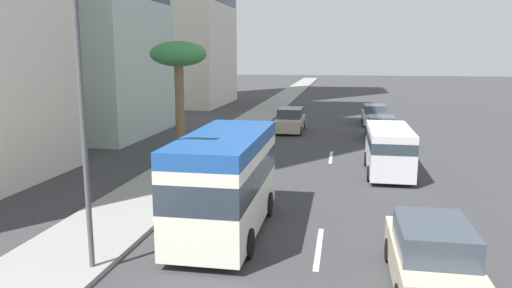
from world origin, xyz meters
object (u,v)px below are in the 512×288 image
object	(u,v)px
van_sixth	(389,147)
car_fourth	(375,115)
car_second	(290,121)
street_lamp	(85,94)
palm_tree	(179,59)
car_third	(431,257)
car_seventh	(381,128)
minibus_lead	(225,179)

from	to	relation	value
van_sixth	car_fourth	bearing A→B (deg)	-1.15
car_second	van_sixth	bearing A→B (deg)	26.44
car_second	street_lamp	xyz separation A→B (m)	(-24.41, 2.45, 3.88)
car_second	palm_tree	size ratio (longest dim) A/B	0.75
car_fourth	palm_tree	world-z (taller)	palm_tree
car_third	palm_tree	world-z (taller)	palm_tree
van_sixth	street_lamp	xyz separation A→B (m)	(-12.32, 8.46, 3.40)
palm_tree	street_lamp	distance (m)	13.47
car_third	car_seventh	bearing A→B (deg)	-0.90
minibus_lead	van_sixth	size ratio (longest dim) A/B	1.20
car_third	palm_tree	distance (m)	17.15
car_second	street_lamp	world-z (taller)	street_lamp
minibus_lead	street_lamp	xyz separation A→B (m)	(-3.45, 2.67, 2.93)
minibus_lead	car_seventh	distance (m)	19.82
car_second	car_seventh	xyz separation A→B (m)	(-2.14, -6.37, -0.07)
car_third	street_lamp	xyz separation A→B (m)	(-0.63, 8.48, 3.88)
car_fourth	minibus_lead	bearing A→B (deg)	166.62
van_sixth	car_second	bearing A→B (deg)	26.44
minibus_lead	street_lamp	world-z (taller)	street_lamp
minibus_lead	car_fourth	world-z (taller)	minibus_lead
car_third	car_fourth	world-z (taller)	car_third
car_second	car_seventh	world-z (taller)	car_second
minibus_lead	car_third	size ratio (longest dim) A/B	1.44
palm_tree	street_lamp	bearing A→B (deg)	-170.69
van_sixth	car_seventh	world-z (taller)	van_sixth
van_sixth	street_lamp	bearing A→B (deg)	145.54
minibus_lead	palm_tree	bearing A→B (deg)	-153.75
car_second	car_fourth	world-z (taller)	car_second
car_third	street_lamp	size ratio (longest dim) A/B	0.59
car_fourth	street_lamp	distance (m)	30.76
car_seventh	car_second	bearing A→B (deg)	71.43
car_fourth	car_third	bearing A→B (deg)	179.36
car_seventh	van_sixth	bearing A→B (deg)	177.93
car_third	street_lamp	distance (m)	9.34
car_seventh	palm_tree	bearing A→B (deg)	129.28
car_second	car_fourth	distance (m)	7.96
car_second	palm_tree	bearing A→B (deg)	-22.56
car_third	van_sixth	bearing A→B (deg)	0.10
palm_tree	car_second	bearing A→B (deg)	-22.56
car_second	van_sixth	xyz separation A→B (m)	(-12.09, -6.01, 0.48)
car_second	street_lamp	distance (m)	24.84
minibus_lead	car_second	xyz separation A→B (m)	(20.95, 0.22, -0.94)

